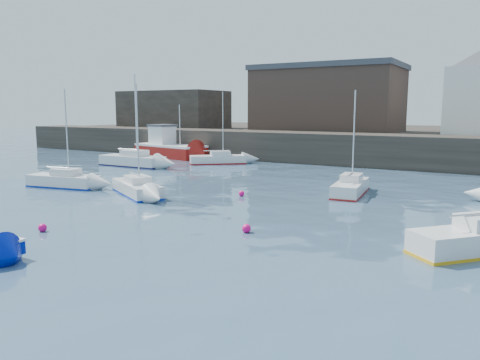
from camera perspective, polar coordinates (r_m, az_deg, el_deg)
The scene contains 15 objects.
water at distance 17.22m, azimuth -20.75°, elevation -10.20°, with size 220.00×220.00×0.00m, color #2D4760.
quay_wall at distance 47.11m, azimuth 14.17°, elevation 3.66°, with size 90.00×5.00×3.00m, color #28231E.
land_strip at distance 64.57m, azimuth 18.59°, elevation 4.67°, with size 90.00×32.00×2.80m, color #28231E.
warehouse at distance 56.41m, azimuth 10.69°, elevation 9.76°, with size 16.40×10.40×7.60m.
bldg_west at distance 66.23m, azimuth -8.10°, elevation 8.50°, with size 14.00×8.00×5.00m.
fishing_boat at distance 53.64m, azimuth -8.68°, elevation 4.01°, with size 9.31×4.98×5.85m.
sailboat_a at distance 34.78m, azimuth -20.69°, elevation -0.04°, with size 5.40×2.56×6.75m.
sailboat_b at distance 30.37m, azimuth -12.45°, elevation -0.92°, with size 5.50×4.15×6.89m.
sailboat_c at distance 19.95m, azimuth 26.96°, elevation -6.45°, with size 4.78×4.99×6.89m.
sailboat_e at distance 45.60m, azimuth -12.98°, elevation 2.35°, with size 6.69×2.18×8.59m.
sailboat_f at distance 30.68m, azimuth 13.33°, elevation -0.83°, with size 2.18×5.21×6.58m.
sailboat_h at distance 46.58m, azimuth -2.69°, elevation 2.57°, with size 5.31×4.91×7.07m.
buoy_near at distance 22.71m, azimuth -22.92°, elevation -5.80°, with size 0.38×0.38×0.38m, color #F90A72.
buoy_mid at distance 20.77m, azimuth 0.79°, elevation -6.41°, with size 0.40×0.40×0.40m, color #F90A72.
buoy_far at distance 29.26m, azimuth 0.18°, elevation -1.97°, with size 0.36×0.36×0.36m, color #F90A72.
Camera 1 is at (12.81, -10.16, 5.41)m, focal length 35.00 mm.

